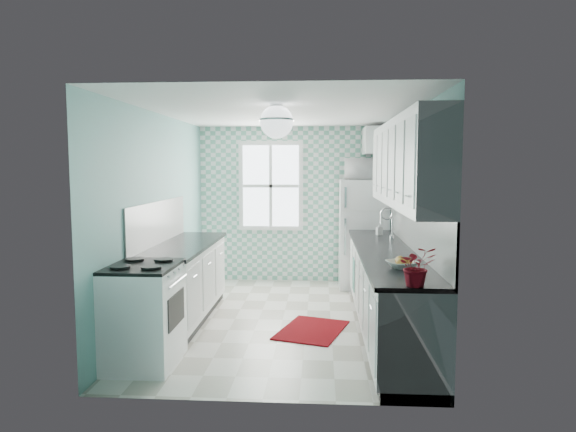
# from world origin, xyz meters

# --- Properties ---
(floor) EXTENTS (3.00, 4.40, 0.02)m
(floor) POSITION_xyz_m (0.00, 0.00, -0.01)
(floor) COLOR silver
(floor) RESTS_ON ground
(ceiling) EXTENTS (3.00, 4.40, 0.02)m
(ceiling) POSITION_xyz_m (0.00, 0.00, 2.51)
(ceiling) COLOR white
(ceiling) RESTS_ON wall_back
(wall_back) EXTENTS (3.00, 0.02, 2.50)m
(wall_back) POSITION_xyz_m (0.00, 2.21, 1.25)
(wall_back) COLOR #70ACA7
(wall_back) RESTS_ON floor
(wall_front) EXTENTS (3.00, 0.02, 2.50)m
(wall_front) POSITION_xyz_m (0.00, -2.21, 1.25)
(wall_front) COLOR #70ACA7
(wall_front) RESTS_ON floor
(wall_left) EXTENTS (0.02, 4.40, 2.50)m
(wall_left) POSITION_xyz_m (-1.51, 0.00, 1.25)
(wall_left) COLOR #70ACA7
(wall_left) RESTS_ON floor
(wall_right) EXTENTS (0.02, 4.40, 2.50)m
(wall_right) POSITION_xyz_m (1.51, 0.00, 1.25)
(wall_right) COLOR #70ACA7
(wall_right) RESTS_ON floor
(accent_wall) EXTENTS (3.00, 0.01, 2.50)m
(accent_wall) POSITION_xyz_m (0.00, 2.19, 1.25)
(accent_wall) COLOR #6BB298
(accent_wall) RESTS_ON wall_back
(window) EXTENTS (1.04, 0.05, 1.44)m
(window) POSITION_xyz_m (-0.35, 2.16, 1.55)
(window) COLOR white
(window) RESTS_ON wall_back
(backsplash_right) EXTENTS (0.02, 3.60, 0.51)m
(backsplash_right) POSITION_xyz_m (1.49, -0.40, 1.20)
(backsplash_right) COLOR white
(backsplash_right) RESTS_ON wall_right
(backsplash_left) EXTENTS (0.02, 2.15, 0.51)m
(backsplash_left) POSITION_xyz_m (-1.49, -0.07, 1.20)
(backsplash_left) COLOR white
(backsplash_left) RESTS_ON wall_left
(upper_cabinets_right) EXTENTS (0.33, 3.20, 0.90)m
(upper_cabinets_right) POSITION_xyz_m (1.33, -0.60, 1.90)
(upper_cabinets_right) COLOR white
(upper_cabinets_right) RESTS_ON wall_right
(upper_cabinet_fridge) EXTENTS (0.40, 0.74, 0.40)m
(upper_cabinet_fridge) POSITION_xyz_m (1.30, 1.83, 2.25)
(upper_cabinet_fridge) COLOR white
(upper_cabinet_fridge) RESTS_ON wall_right
(ceiling_light) EXTENTS (0.34, 0.34, 0.35)m
(ceiling_light) POSITION_xyz_m (0.00, -0.80, 2.32)
(ceiling_light) COLOR silver
(ceiling_light) RESTS_ON ceiling
(base_cabinets_right) EXTENTS (0.60, 3.60, 0.90)m
(base_cabinets_right) POSITION_xyz_m (1.20, -0.40, 0.45)
(base_cabinets_right) COLOR white
(base_cabinets_right) RESTS_ON floor
(countertop_right) EXTENTS (0.63, 3.60, 0.04)m
(countertop_right) POSITION_xyz_m (1.19, -0.40, 0.92)
(countertop_right) COLOR black
(countertop_right) RESTS_ON base_cabinets_right
(base_cabinets_left) EXTENTS (0.60, 2.15, 0.90)m
(base_cabinets_left) POSITION_xyz_m (-1.20, -0.07, 0.45)
(base_cabinets_left) COLOR white
(base_cabinets_left) RESTS_ON floor
(countertop_left) EXTENTS (0.63, 2.15, 0.04)m
(countertop_left) POSITION_xyz_m (-1.19, -0.07, 0.92)
(countertop_left) COLOR black
(countertop_left) RESTS_ON base_cabinets_left
(fridge) EXTENTS (0.72, 0.72, 1.66)m
(fridge) POSITION_xyz_m (1.11, 1.80, 0.83)
(fridge) COLOR silver
(fridge) RESTS_ON floor
(stove) EXTENTS (0.62, 0.78, 0.94)m
(stove) POSITION_xyz_m (-1.20, -1.47, 0.49)
(stove) COLOR white
(stove) RESTS_ON floor
(sink) EXTENTS (0.45, 0.38, 0.53)m
(sink) POSITION_xyz_m (1.20, 0.45, 0.93)
(sink) COLOR silver
(sink) RESTS_ON countertop_right
(rug) EXTENTS (0.90, 1.08, 0.01)m
(rug) POSITION_xyz_m (0.36, -0.39, 0.01)
(rug) COLOR maroon
(rug) RESTS_ON floor
(dish_towel) EXTENTS (0.02, 0.27, 0.41)m
(dish_towel) POSITION_xyz_m (0.89, 0.45, 0.48)
(dish_towel) COLOR #5FB3A3
(dish_towel) RESTS_ON base_cabinets_right
(fruit_bowl) EXTENTS (0.35, 0.35, 0.07)m
(fruit_bowl) POSITION_xyz_m (1.20, -1.42, 0.97)
(fruit_bowl) COLOR silver
(fruit_bowl) RESTS_ON countertop_right
(potted_plant) EXTENTS (0.31, 0.28, 0.32)m
(potted_plant) POSITION_xyz_m (1.20, -2.13, 1.10)
(potted_plant) COLOR #B60928
(potted_plant) RESTS_ON countertop_right
(soap_bottle) EXTENTS (0.09, 0.10, 0.17)m
(soap_bottle) POSITION_xyz_m (1.25, 0.85, 1.02)
(soap_bottle) COLOR #95B1BE
(soap_bottle) RESTS_ON countertop_right
(microwave) EXTENTS (0.60, 0.42, 0.32)m
(microwave) POSITION_xyz_m (1.11, 1.80, 1.83)
(microwave) COLOR white
(microwave) RESTS_ON fridge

